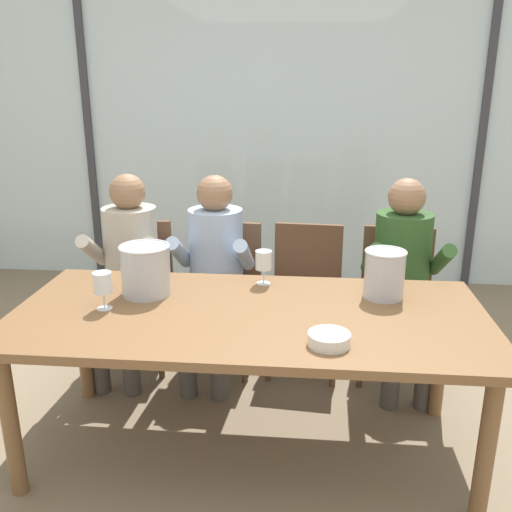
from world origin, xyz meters
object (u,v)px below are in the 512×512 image
object	(u,v)px
chair_center	(306,286)
chair_right_of_center	(396,290)
dining_table	(249,326)
ice_bucket_secondary	(384,273)
chair_left_of_center	(224,283)
wine_glass_by_left_taster	(264,262)
tasting_bowl	(329,339)
person_pale_blue_shirt	(214,265)
person_olive_shirt	(404,270)
ice_bucket_primary	(146,269)
person_beige_jumper	(128,262)
chair_near_curtain	(137,282)
wine_glass_near_bucket	(103,284)

from	to	relation	value
chair_center	chair_right_of_center	bearing A→B (deg)	2.15
dining_table	ice_bucket_secondary	world-z (taller)	ice_bucket_secondary
chair_left_of_center	wine_glass_by_left_taster	xyz separation A→B (m)	(0.29, -0.55, 0.33)
chair_right_of_center	tasting_bowl	bearing A→B (deg)	-105.37
dining_table	chair_right_of_center	world-z (taller)	chair_right_of_center
person_pale_blue_shirt	person_olive_shirt	distance (m)	1.09
chair_left_of_center	ice_bucket_primary	distance (m)	0.86
tasting_bowl	chair_right_of_center	bearing A→B (deg)	69.24
chair_right_of_center	person_beige_jumper	distance (m)	1.61
person_pale_blue_shirt	ice_bucket_secondary	xyz separation A→B (m)	(0.91, -0.52, 0.16)
chair_near_curtain	person_beige_jumper	xyz separation A→B (m)	(-0.00, -0.13, 0.17)
chair_near_curtain	ice_bucket_primary	world-z (taller)	ice_bucket_primary
dining_table	tasting_bowl	distance (m)	0.46
person_pale_blue_shirt	wine_glass_near_bucket	distance (m)	0.88
chair_near_curtain	person_olive_shirt	world-z (taller)	person_olive_shirt
ice_bucket_secondary	tasting_bowl	world-z (taller)	ice_bucket_secondary
chair_right_of_center	wine_glass_by_left_taster	bearing A→B (deg)	-139.68
person_pale_blue_shirt	ice_bucket_primary	size ratio (longest dim) A/B	4.87
chair_left_of_center	person_olive_shirt	size ratio (longest dim) A/B	0.73
person_beige_jumper	ice_bucket_secondary	bearing A→B (deg)	-19.48
person_pale_blue_shirt	ice_bucket_primary	world-z (taller)	person_pale_blue_shirt
chair_near_curtain	wine_glass_by_left_taster	world-z (taller)	wine_glass_by_left_taster
chair_left_of_center	person_olive_shirt	xyz separation A→B (m)	(1.05, -0.16, 0.17)
person_olive_shirt	ice_bucket_secondary	xyz separation A→B (m)	(-0.19, -0.52, 0.16)
person_olive_shirt	tasting_bowl	distance (m)	1.15
person_beige_jumper	ice_bucket_primary	size ratio (longest dim) A/B	4.87
chair_near_curtain	chair_center	size ratio (longest dim) A/B	1.00
tasting_bowl	wine_glass_by_left_taster	distance (m)	0.73
chair_right_of_center	person_beige_jumper	xyz separation A→B (m)	(-1.60, -0.13, 0.17)
person_pale_blue_shirt	tasting_bowl	distance (m)	1.23
person_olive_shirt	ice_bucket_primary	size ratio (longest dim) A/B	4.87
tasting_bowl	chair_left_of_center	bearing A→B (deg)	116.21
person_pale_blue_shirt	ice_bucket_primary	xyz separation A→B (m)	(-0.23, -0.59, 0.17)
chair_center	wine_glass_by_left_taster	xyz separation A→B (m)	(-0.22, -0.55, 0.33)
chair_near_curtain	person_beige_jumper	size ratio (longest dim) A/B	0.73
chair_left_of_center	tasting_bowl	xyz separation A→B (m)	(0.60, -1.21, 0.24)
wine_glass_near_bucket	person_beige_jumper	bearing A→B (deg)	100.78
chair_left_of_center	ice_bucket_primary	bearing A→B (deg)	-103.45
chair_center	wine_glass_near_bucket	size ratio (longest dim) A/B	5.02
wine_glass_by_left_taster	dining_table	bearing A→B (deg)	-95.96
ice_bucket_secondary	chair_right_of_center	bearing A→B (deg)	74.99
dining_table	person_beige_jumper	xyz separation A→B (m)	(-0.80, 0.76, 0.03)
ice_bucket_primary	chair_right_of_center	bearing A→B (deg)	28.88
chair_left_of_center	chair_right_of_center	size ratio (longest dim) A/B	1.00
dining_table	chair_left_of_center	bearing A→B (deg)	105.26
person_pale_blue_shirt	dining_table	bearing A→B (deg)	-66.60
chair_right_of_center	wine_glass_by_left_taster	world-z (taller)	wine_glass_by_left_taster
chair_center	person_olive_shirt	distance (m)	0.59
person_beige_jumper	person_pale_blue_shirt	distance (m)	0.51
person_olive_shirt	wine_glass_near_bucket	world-z (taller)	person_olive_shirt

